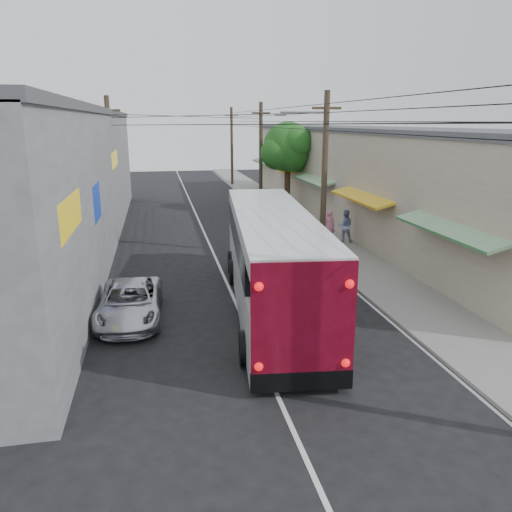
{
  "coord_description": "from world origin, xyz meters",
  "views": [
    {
      "loc": [
        -2.68,
        -9.94,
        6.63
      ],
      "look_at": [
        0.8,
        7.64,
        1.76
      ],
      "focal_mm": 35.0,
      "sensor_mm": 36.0,
      "label": 1
    }
  ],
  "objects": [
    {
      "name": "pedestrian_near",
      "position": [
        6.53,
        15.8,
        1.0
      ],
      "size": [
        0.73,
        0.58,
        1.76
      ],
      "primitive_type": "imported",
      "rotation": [
        0.0,
        0.0,
        2.87
      ],
      "color": "#CE6D95",
      "rests_on": "sidewalk"
    },
    {
      "name": "sidewalk",
      "position": [
        6.5,
        20.0,
        0.06
      ],
      "size": [
        3.0,
        80.0,
        0.12
      ],
      "primitive_type": "cube",
      "color": "slate",
      "rests_on": "ground"
    },
    {
      "name": "parked_car_far",
      "position": [
        4.6,
        27.86,
        0.71
      ],
      "size": [
        1.88,
        4.42,
        1.42
      ],
      "primitive_type": "imported",
      "rotation": [
        0.0,
        0.0,
        -0.09
      ],
      "color": "black",
      "rests_on": "ground"
    },
    {
      "name": "street_tree",
      "position": [
        6.87,
        26.02,
        4.67
      ],
      "size": [
        4.4,
        4.0,
        6.6
      ],
      "color": "#3F2B19",
      "rests_on": "ground"
    },
    {
      "name": "parked_suv",
      "position": [
        3.8,
        13.02,
        0.9
      ],
      "size": [
        3.2,
        6.42,
        1.79
      ],
      "primitive_type": "imported",
      "rotation": [
        0.0,
        0.0,
        0.12
      ],
      "color": "#AAA9B2",
      "rests_on": "ground"
    },
    {
      "name": "pedestrian_far",
      "position": [
        7.41,
        15.64,
        1.01
      ],
      "size": [
        1.04,
        0.92,
        1.79
      ],
      "primitive_type": "imported",
      "rotation": [
        0.0,
        0.0,
        2.81
      ],
      "color": "#8899C6",
      "rests_on": "sidewalk"
    },
    {
      "name": "parked_car_mid",
      "position": [
        3.8,
        20.0,
        0.7
      ],
      "size": [
        1.83,
        4.17,
        1.4
      ],
      "primitive_type": "imported",
      "rotation": [
        0.0,
        0.0,
        -0.04
      ],
      "color": "#242429",
      "rests_on": "ground"
    },
    {
      "name": "coach_bus",
      "position": [
        1.21,
        6.83,
        1.84
      ],
      "size": [
        3.86,
        12.53,
        3.56
      ],
      "rotation": [
        0.0,
        0.0,
        -0.1
      ],
      "color": "silver",
      "rests_on": "ground"
    },
    {
      "name": "utility_poles",
      "position": [
        3.13,
        20.33,
        4.13
      ],
      "size": [
        11.8,
        45.28,
        8.0
      ],
      "color": "#473828",
      "rests_on": "ground"
    },
    {
      "name": "building_right",
      "position": [
        10.99,
        22.0,
        3.15
      ],
      "size": [
        7.09,
        40.0,
        6.25
      ],
      "color": "#B9AB93",
      "rests_on": "ground"
    },
    {
      "name": "jeepney",
      "position": [
        -3.8,
        6.66,
        0.63
      ],
      "size": [
        2.24,
        4.61,
        1.26
      ],
      "primitive_type": "imported",
      "rotation": [
        0.0,
        0.0,
        -0.03
      ],
      "color": "silver",
      "rests_on": "ground"
    },
    {
      "name": "building_left",
      "position": [
        -8.5,
        18.0,
        3.65
      ],
      "size": [
        7.2,
        36.0,
        7.25
      ],
      "color": "gray",
      "rests_on": "ground"
    },
    {
      "name": "ground",
      "position": [
        0.0,
        0.0,
        0.0
      ],
      "size": [
        120.0,
        120.0,
        0.0
      ],
      "primitive_type": "plane",
      "color": "black",
      "rests_on": "ground"
    }
  ]
}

